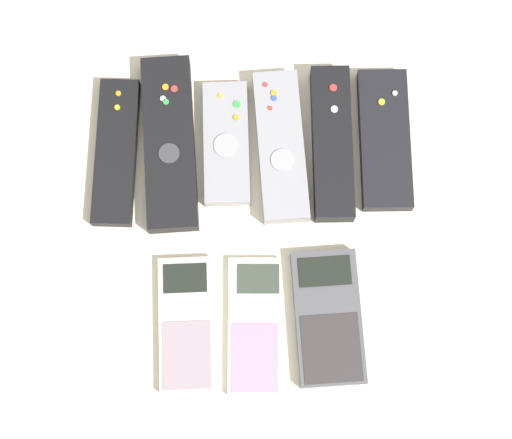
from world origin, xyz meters
The scene contains 10 objects.
ground_plane centered at (0.00, 0.00, 0.00)m, with size 3.00×3.00×0.00m, color beige.
remote_0 centered at (-0.17, 0.12, 0.01)m, with size 0.06×0.18×0.02m.
remote_1 centered at (-0.10, 0.13, 0.01)m, with size 0.07×0.22×0.03m.
remote_2 centered at (-0.03, 0.13, 0.01)m, with size 0.06×0.15×0.02m.
remote_3 centered at (0.03, 0.12, 0.01)m, with size 0.06×0.19×0.03m.
remote_4 centered at (0.10, 0.12, 0.01)m, with size 0.05×0.19×0.03m.
remote_5 centered at (0.16, 0.12, 0.01)m, with size 0.06×0.18×0.02m.
calculator_0 centered at (-0.08, -0.09, 0.01)m, with size 0.06×0.15×0.01m.
calculator_1 centered at (-0.01, -0.09, 0.01)m, with size 0.07×0.16×0.01m.
calculator_2 centered at (0.08, -0.09, 0.01)m, with size 0.08×0.16×0.02m.
Camera 1 is at (-0.01, -0.20, 0.99)m, focal length 60.00 mm.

